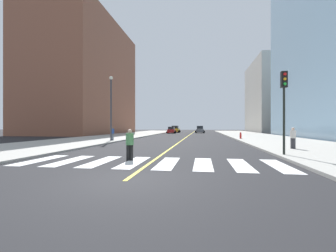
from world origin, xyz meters
The scene contains 16 objects.
ground_plane centered at (0.00, 0.00, 0.00)m, with size 220.00×220.00×0.00m, color black.
sidewalk_kerb_east centered at (12.20, 20.00, 0.07)m, with size 10.00×120.00×0.15m, color #9E9B93.
sidewalk_kerb_west centered at (-12.20, 20.00, 0.07)m, with size 10.00×120.00×0.15m, color #9E9B93.
crosswalk_paint centered at (0.00, 4.00, 0.01)m, with size 13.50×4.00×0.01m.
lane_divider_paint centered at (0.00, 40.00, 0.01)m, with size 0.16×80.00×0.01m, color yellow.
parking_garage_concrete centered at (27.21, 67.76, 10.96)m, with size 18.00×24.00×21.91m, color #9E9B93.
low_rise_brick_west centered at (-26.21, 46.11, 13.75)m, with size 16.00×32.00×27.49m, color brown.
car_red_nearest centered at (-5.22, 51.08, 0.81)m, with size 2.42×3.87×1.73m.
car_gray_second centered at (2.05, 56.20, 0.91)m, with size 2.75×4.38×1.95m.
car_yellow_third centered at (-5.01, 57.99, 0.93)m, with size 2.84×4.49×1.99m.
traffic_light_near_corner centered at (7.65, 7.38, 3.74)m, with size 0.36×0.41×5.13m.
pedestrian_crossing centered at (-1.31, 4.58, 0.96)m, with size 0.43×0.43×1.74m.
pedestrian_waiting_east centered at (9.63, 11.38, 1.06)m, with size 0.41×0.41×1.64m.
pedestrian_walking_west centered at (-8.45, 19.70, 1.05)m, with size 0.41×0.41×1.64m.
fire_hydrant centered at (7.97, 25.42, 0.58)m, with size 0.26×0.26×0.89m.
street_lamp centered at (-8.39, 19.05, 4.76)m, with size 0.44×0.44×7.87m.
Camera 1 is at (2.65, -7.59, 1.91)m, focal length 24.46 mm.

